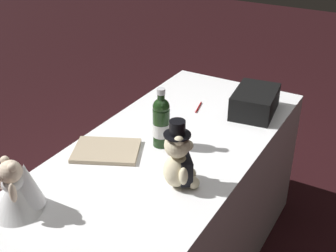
{
  "coord_description": "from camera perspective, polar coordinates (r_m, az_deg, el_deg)",
  "views": [
    {
      "loc": [
        -1.48,
        -0.86,
        1.8
      ],
      "look_at": [
        0.0,
        0.0,
        0.86
      ],
      "focal_mm": 47.25,
      "sensor_mm": 36.0,
      "label": 1
    }
  ],
  "objects": [
    {
      "name": "signing_pen",
      "position": [
        2.35,
        3.99,
        2.47
      ],
      "size": [
        0.13,
        0.04,
        0.01
      ],
      "color": "maroon",
      "rests_on": "reception_table"
    },
    {
      "name": "guestbook",
      "position": [
        1.97,
        -7.96,
        -3.15
      ],
      "size": [
        0.31,
        0.35,
        0.02
      ],
      "primitive_type": "cube",
      "rotation": [
        0.0,
        0.0,
        0.45
      ],
      "color": "tan",
      "rests_on": "reception_table"
    },
    {
      "name": "champagne_bottle",
      "position": [
        1.95,
        -0.87,
        0.55
      ],
      "size": [
        0.08,
        0.08,
        0.28
      ],
      "color": "#183214",
      "rests_on": "reception_table"
    },
    {
      "name": "reception_table",
      "position": [
        2.23,
        0.0,
        -10.93
      ],
      "size": [
        1.69,
        0.77,
        0.76
      ],
      "primitive_type": "cube",
      "color": "white",
      "rests_on": "ground_plane"
    },
    {
      "name": "gift_case_black",
      "position": [
        2.31,
        11.15,
        3.09
      ],
      "size": [
        0.32,
        0.24,
        0.12
      ],
      "color": "black",
      "rests_on": "reception_table"
    },
    {
      "name": "teddy_bear_groom",
      "position": [
        1.7,
        1.45,
        -4.45
      ],
      "size": [
        0.14,
        0.14,
        0.28
      ],
      "color": "beige",
      "rests_on": "reception_table"
    },
    {
      "name": "teddy_bear_bride",
      "position": [
        1.67,
        -18.77,
        -7.75
      ],
      "size": [
        0.22,
        0.19,
        0.22
      ],
      "color": "white",
      "rests_on": "reception_table"
    }
  ]
}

